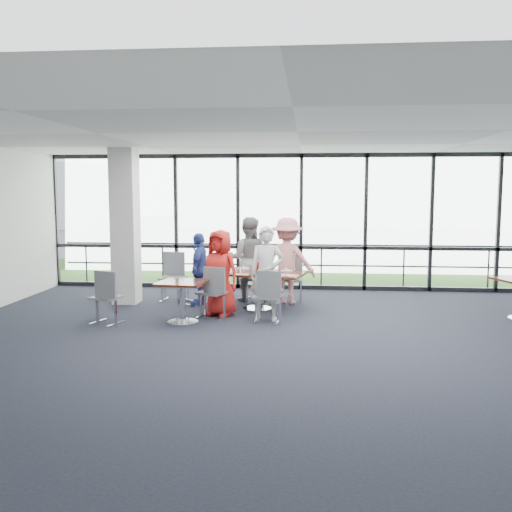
# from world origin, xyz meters

# --- Properties ---
(floor) EXTENTS (12.00, 10.00, 0.02)m
(floor) POSITION_xyz_m (0.00, 0.00, -0.01)
(floor) COLOR black
(floor) RESTS_ON ground
(ceiling) EXTENTS (12.00, 10.00, 0.04)m
(ceiling) POSITION_xyz_m (0.00, 0.00, 3.20)
(ceiling) COLOR white
(ceiling) RESTS_ON ground
(wall_front) EXTENTS (12.00, 0.10, 3.20)m
(wall_front) POSITION_xyz_m (0.00, -5.00, 1.60)
(wall_front) COLOR silver
(wall_front) RESTS_ON ground
(curtain_wall_back) EXTENTS (12.00, 0.10, 3.20)m
(curtain_wall_back) POSITION_xyz_m (0.00, 5.00, 1.60)
(curtain_wall_back) COLOR white
(curtain_wall_back) RESTS_ON ground
(structural_column) EXTENTS (0.50, 0.50, 3.20)m
(structural_column) POSITION_xyz_m (-3.60, 3.00, 1.60)
(structural_column) COLOR silver
(structural_column) RESTS_ON ground
(apron) EXTENTS (80.00, 70.00, 0.02)m
(apron) POSITION_xyz_m (0.00, 10.00, -0.02)
(apron) COLOR gray
(apron) RESTS_ON ground
(grass_strip) EXTENTS (80.00, 5.00, 0.01)m
(grass_strip) POSITION_xyz_m (0.00, 8.00, 0.01)
(grass_strip) COLOR #305120
(grass_strip) RESTS_ON ground
(hangar_main) EXTENTS (24.00, 10.00, 6.00)m
(hangar_main) POSITION_xyz_m (4.00, 32.00, 3.00)
(hangar_main) COLOR silver
(hangar_main) RESTS_ON ground
(hangar_aux) EXTENTS (10.00, 6.00, 4.00)m
(hangar_aux) POSITION_xyz_m (-18.00, 28.00, 2.00)
(hangar_aux) COLOR silver
(hangar_aux) RESTS_ON ground
(guard_rail) EXTENTS (12.00, 0.06, 0.06)m
(guard_rail) POSITION_xyz_m (0.00, 5.60, 0.50)
(guard_rail) COLOR #2D2D33
(guard_rail) RESTS_ON ground
(main_table) EXTENTS (2.04, 1.44, 0.75)m
(main_table) POSITION_xyz_m (-0.82, 2.59, 0.62)
(main_table) COLOR #391A0C
(main_table) RESTS_ON ground
(side_table_left) EXTENTS (0.89, 0.89, 0.75)m
(side_table_left) POSITION_xyz_m (-2.04, 1.30, 0.62)
(side_table_left) COLOR #391A0C
(side_table_left) RESTS_ON ground
(diner_near_left) EXTENTS (0.93, 0.80, 1.62)m
(diner_near_left) POSITION_xyz_m (-1.46, 1.98, 0.81)
(diner_near_left) COLOR red
(diner_near_left) RESTS_ON ground
(diner_near_right) EXTENTS (0.65, 0.49, 1.71)m
(diner_near_right) POSITION_xyz_m (-0.57, 1.66, 0.86)
(diner_near_right) COLOR silver
(diner_near_right) RESTS_ON ground
(diner_far_left) EXTENTS (0.88, 0.56, 1.79)m
(diner_far_left) POSITION_xyz_m (-1.09, 3.47, 0.89)
(diner_far_left) COLOR gray
(diner_far_left) RESTS_ON ground
(diner_far_right) EXTENTS (1.25, 0.80, 1.79)m
(diner_far_right) POSITION_xyz_m (-0.25, 3.24, 0.89)
(diner_far_right) COLOR pink
(diner_far_right) RESTS_ON ground
(diner_end) EXTENTS (0.53, 0.90, 1.49)m
(diner_end) POSITION_xyz_m (-2.04, 2.91, 0.74)
(diner_end) COLOR #304493
(diner_end) RESTS_ON ground
(chair_main_nl) EXTENTS (0.60, 0.60, 0.94)m
(chair_main_nl) POSITION_xyz_m (-1.58, 1.77, 0.47)
(chair_main_nl) COLOR slate
(chair_main_nl) RESTS_ON ground
(chair_main_nr) EXTENTS (0.54, 0.54, 0.93)m
(chair_main_nr) POSITION_xyz_m (-0.54, 1.49, 0.47)
(chair_main_nr) COLOR slate
(chair_main_nr) RESTS_ON ground
(chair_main_fl) EXTENTS (0.58, 0.58, 0.92)m
(chair_main_fl) POSITION_xyz_m (-1.01, 3.54, 0.46)
(chair_main_fl) COLOR slate
(chair_main_fl) RESTS_ON ground
(chair_main_fr) EXTENTS (0.48, 0.48, 0.96)m
(chair_main_fr) POSITION_xyz_m (-0.17, 3.38, 0.48)
(chair_main_fr) COLOR slate
(chair_main_fr) RESTS_ON ground
(chair_main_end) EXTENTS (0.59, 0.59, 0.96)m
(chair_main_end) POSITION_xyz_m (-2.19, 3.00, 0.48)
(chair_main_end) COLOR slate
(chair_main_end) RESTS_ON ground
(chair_spare_la) EXTENTS (0.58, 0.58, 0.94)m
(chair_spare_la) POSITION_xyz_m (-3.36, 1.11, 0.47)
(chair_spare_la) COLOR slate
(chair_spare_la) RESTS_ON ground
(chair_spare_lb) EXTENTS (0.54, 0.54, 1.01)m
(chair_spare_lb) POSITION_xyz_m (-2.67, 3.24, 0.50)
(chair_spare_lb) COLOR slate
(chair_spare_lb) RESTS_ON ground
(plate_nl) EXTENTS (0.25, 0.25, 0.01)m
(plate_nl) POSITION_xyz_m (-1.42, 2.37, 0.76)
(plate_nl) COLOR white
(plate_nl) RESTS_ON main_table
(plate_nr) EXTENTS (0.25, 0.25, 0.01)m
(plate_nr) POSITION_xyz_m (-0.36, 2.19, 0.76)
(plate_nr) COLOR white
(plate_nr) RESTS_ON main_table
(plate_fl) EXTENTS (0.28, 0.28, 0.01)m
(plate_fl) POSITION_xyz_m (-1.14, 3.02, 0.76)
(plate_fl) COLOR white
(plate_fl) RESTS_ON main_table
(plate_fr) EXTENTS (0.24, 0.24, 0.01)m
(plate_fr) POSITION_xyz_m (-0.25, 2.77, 0.76)
(plate_fr) COLOR white
(plate_fr) RESTS_ON main_table
(plate_end) EXTENTS (0.24, 0.24, 0.01)m
(plate_end) POSITION_xyz_m (-1.55, 2.72, 0.76)
(plate_end) COLOR white
(plate_end) RESTS_ON main_table
(tumbler_a) EXTENTS (0.06, 0.06, 0.13)m
(tumbler_a) POSITION_xyz_m (-1.14, 2.39, 0.81)
(tumbler_a) COLOR white
(tumbler_a) RESTS_ON main_table
(tumbler_b) EXTENTS (0.07, 0.07, 0.14)m
(tumbler_b) POSITION_xyz_m (-0.56, 2.39, 0.82)
(tumbler_b) COLOR white
(tumbler_b) RESTS_ON main_table
(tumbler_c) EXTENTS (0.07, 0.07, 0.14)m
(tumbler_c) POSITION_xyz_m (-0.68, 2.74, 0.82)
(tumbler_c) COLOR white
(tumbler_c) RESTS_ON main_table
(tumbler_d) EXTENTS (0.07, 0.07, 0.14)m
(tumbler_d) POSITION_xyz_m (-1.46, 2.63, 0.82)
(tumbler_d) COLOR white
(tumbler_d) RESTS_ON main_table
(menu_a) EXTENTS (0.30, 0.22, 0.00)m
(menu_a) POSITION_xyz_m (-1.10, 2.22, 0.75)
(menu_a) COLOR silver
(menu_a) RESTS_ON main_table
(menu_b) EXTENTS (0.34, 0.34, 0.00)m
(menu_b) POSITION_xyz_m (-0.16, 2.17, 0.75)
(menu_b) COLOR silver
(menu_b) RESTS_ON main_table
(menu_c) EXTENTS (0.34, 0.29, 0.00)m
(menu_c) POSITION_xyz_m (-0.60, 2.96, 0.75)
(menu_c) COLOR silver
(menu_c) RESTS_ON main_table
(condiment_caddy) EXTENTS (0.10, 0.07, 0.04)m
(condiment_caddy) POSITION_xyz_m (-0.79, 2.68, 0.77)
(condiment_caddy) COLOR black
(condiment_caddy) RESTS_ON main_table
(ketchup_bottle) EXTENTS (0.06, 0.06, 0.18)m
(ketchup_bottle) POSITION_xyz_m (-0.82, 2.67, 0.84)
(ketchup_bottle) COLOR #970B04
(ketchup_bottle) RESTS_ON main_table
(green_bottle) EXTENTS (0.05, 0.05, 0.20)m
(green_bottle) POSITION_xyz_m (-0.71, 2.59, 0.85)
(green_bottle) COLOR #287841
(green_bottle) RESTS_ON main_table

